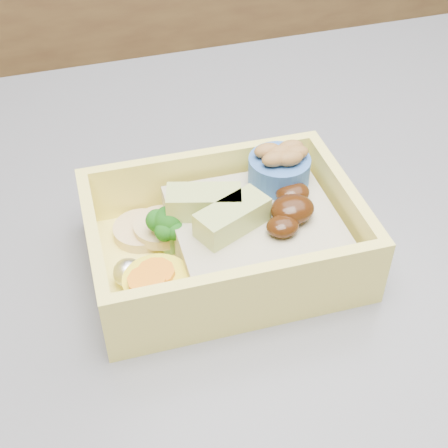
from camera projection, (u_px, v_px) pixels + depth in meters
name	position (u px, v px, depth m)	size (l,w,h in m)	color
bento_box	(231.00, 233.00, 0.49)	(0.21, 0.15, 0.08)	#FFEE69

